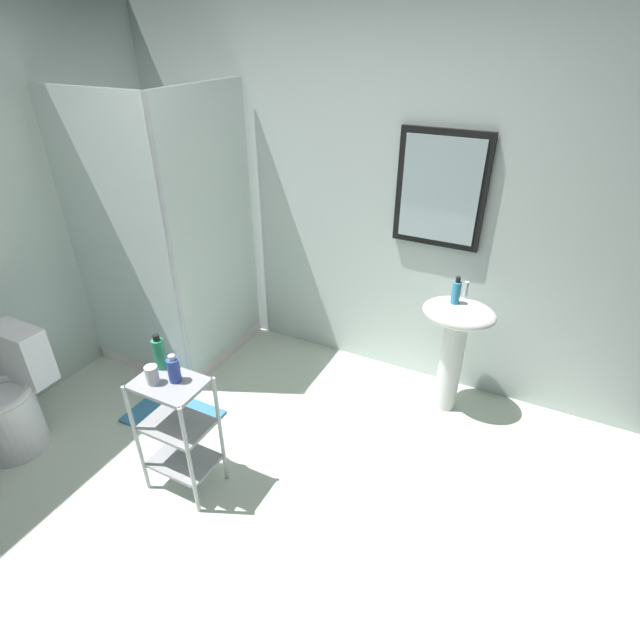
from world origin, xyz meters
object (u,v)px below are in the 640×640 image
object	(u,v)px
body_wash_bottle_green	(159,353)
shampoo_bottle_blue	(174,370)
pedestal_sink	(455,335)
storage_cart	(177,427)
shower_stall	(178,302)
hand_soap_bottle	(456,292)
bath_mat	(173,416)
toilet	(11,403)
rinse_cup	(152,375)

from	to	relation	value
body_wash_bottle_green	shampoo_bottle_blue	world-z (taller)	body_wash_bottle_green
pedestal_sink	storage_cart	distance (m)	1.78
shower_stall	pedestal_sink	size ratio (longest dim) A/B	2.47
shower_stall	hand_soap_bottle	world-z (taller)	shower_stall
hand_soap_bottle	bath_mat	distance (m)	2.04
toilet	storage_cart	world-z (taller)	toilet
shampoo_bottle_blue	rinse_cup	distance (m)	0.11
hand_soap_bottle	shampoo_bottle_blue	distance (m)	1.72
toilet	rinse_cup	xyz separation A→B (m)	(1.08, 0.16, 0.47)
toilet	shampoo_bottle_blue	xyz separation A→B (m)	(1.17, 0.23, 0.50)
shampoo_bottle_blue	bath_mat	xyz separation A→B (m)	(-0.48, 0.37, -0.80)
storage_cart	shower_stall	bearing A→B (deg)	130.18
toilet	rinse_cup	world-z (taller)	rinse_cup
hand_soap_bottle	shower_stall	bearing A→B (deg)	-171.52
storage_cart	body_wash_bottle_green	distance (m)	0.42
storage_cart	shampoo_bottle_blue	xyz separation A→B (m)	(0.02, 0.03, 0.37)
storage_cart	bath_mat	distance (m)	0.74
body_wash_bottle_green	storage_cart	bearing A→B (deg)	-35.46
shower_stall	shampoo_bottle_blue	xyz separation A→B (m)	(0.91, -1.02, 0.35)
pedestal_sink	shampoo_bottle_blue	distance (m)	1.76
storage_cart	bath_mat	size ratio (longest dim) A/B	1.23
pedestal_sink	bath_mat	bearing A→B (deg)	-149.39
hand_soap_bottle	storage_cart	bearing A→B (deg)	-129.78
storage_cart	rinse_cup	xyz separation A→B (m)	(-0.06, -0.04, 0.35)
pedestal_sink	hand_soap_bottle	bearing A→B (deg)	-177.90
hand_soap_bottle	pedestal_sink	bearing A→B (deg)	2.10
rinse_cup	shower_stall	bearing A→B (deg)	127.13
pedestal_sink	body_wash_bottle_green	xyz separation A→B (m)	(-1.28, -1.26, 0.25)
toilet	body_wash_bottle_green	distance (m)	1.19
storage_cart	body_wash_bottle_green	world-z (taller)	body_wash_bottle_green
hand_soap_bottle	body_wash_bottle_green	size ratio (longest dim) A/B	0.88
pedestal_sink	rinse_cup	xyz separation A→B (m)	(-1.22, -1.39, 0.21)
pedestal_sink	shampoo_bottle_blue	bearing A→B (deg)	-130.65
body_wash_bottle_green	shampoo_bottle_blue	bearing A→B (deg)	-21.73
toilet	body_wash_bottle_green	world-z (taller)	body_wash_bottle_green
shower_stall	storage_cart	xyz separation A→B (m)	(0.88, -1.05, -0.03)
shower_stall	toilet	size ratio (longest dim) A/B	2.63
shower_stall	hand_soap_bottle	bearing A→B (deg)	8.48
shampoo_bottle_blue	bath_mat	bearing A→B (deg)	142.65
shower_stall	hand_soap_bottle	xyz separation A→B (m)	(2.01, 0.30, 0.42)
storage_cart	shampoo_bottle_blue	bearing A→B (deg)	47.09
toilet	hand_soap_bottle	bearing A→B (deg)	34.28
pedestal_sink	shampoo_bottle_blue	world-z (taller)	shampoo_bottle_blue
hand_soap_bottle	bath_mat	size ratio (longest dim) A/B	0.30
storage_cart	rinse_cup	bearing A→B (deg)	-150.03
pedestal_sink	hand_soap_bottle	xyz separation A→B (m)	(-0.04, -0.00, 0.31)
hand_soap_bottle	shampoo_bottle_blue	bearing A→B (deg)	-129.71
body_wash_bottle_green	shampoo_bottle_blue	size ratio (longest dim) A/B	1.30
body_wash_bottle_green	bath_mat	xyz separation A→B (m)	(-0.34, 0.31, -0.82)
pedestal_sink	body_wash_bottle_green	distance (m)	1.81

